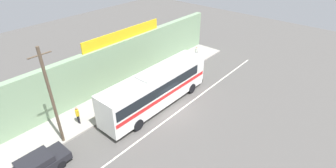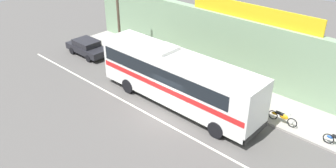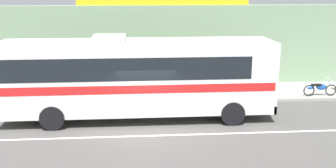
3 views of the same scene
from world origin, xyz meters
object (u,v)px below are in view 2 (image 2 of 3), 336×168
motorcycle_green (282,117)px  pedestrian_far_right (145,50)px  intercity_bus (176,76)px  utility_pole (118,10)px  parked_car (87,47)px

motorcycle_green → pedestrian_far_right: (-12.75, 0.67, 0.54)m
intercity_bus → pedestrian_far_right: (-6.36, 3.23, -0.96)m
intercity_bus → utility_pole: utility_pole is taller
intercity_bus → pedestrian_far_right: intercity_bus is taller
parked_car → intercity_bus: bearing=-4.1°
utility_pole → pedestrian_far_right: utility_pole is taller
intercity_bus → pedestrian_far_right: 7.20m
parked_car → pedestrian_far_right: bearing=27.0°
parked_car → motorcycle_green: size_ratio=2.25×
intercity_bus → parked_car: bearing=175.9°
motorcycle_green → intercity_bus: bearing=-158.2°
intercity_bus → motorcycle_green: intercity_bus is taller
parked_car → utility_pole: 4.74m
utility_pole → pedestrian_far_right: size_ratio=4.84×
intercity_bus → parked_car: (-11.14, 0.80, -1.33)m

